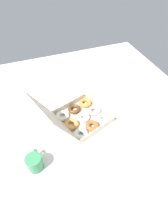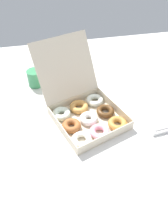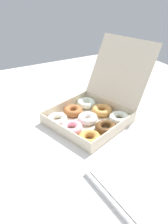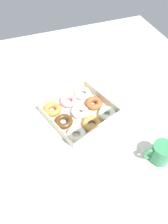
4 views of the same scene
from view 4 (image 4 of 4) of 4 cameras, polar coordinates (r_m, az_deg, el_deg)
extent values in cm
cube|color=silver|center=(114.16, -2.32, -1.68)|extent=(180.00, 180.00, 2.00)
cube|color=beige|center=(114.51, -1.18, -0.51)|extent=(39.44, 39.44, 0.40)
cube|color=beige|center=(119.52, 4.57, 3.85)|extent=(10.47, 29.49, 4.95)
cube|color=beige|center=(107.22, -7.64, -3.48)|extent=(10.47, 29.49, 4.95)
cube|color=beige|center=(121.30, -5.72, 4.57)|extent=(28.73, 10.21, 4.95)
cube|color=beige|center=(105.20, 4.00, -4.45)|extent=(28.73, 10.21, 4.95)
cube|color=beige|center=(89.48, 7.71, -1.11)|extent=(34.15, 24.04, 27.69)
torus|color=white|center=(122.92, -0.38, 4.97)|extent=(11.38, 11.38, 2.73)
torus|color=pink|center=(118.93, -4.22, 2.94)|extent=(13.42, 13.42, 2.92)
torus|color=#BA7F39|center=(115.49, -8.24, 0.68)|extent=(9.57, 9.57, 3.05)
torus|color=#9A572B|center=(117.51, 2.60, 2.33)|extent=(11.91, 11.91, 3.20)
torus|color=silver|center=(113.35, -1.15, 0.14)|extent=(13.00, 13.00, 3.21)
torus|color=#513217|center=(109.56, -5.28, -2.43)|extent=(12.67, 12.67, 2.77)
torus|color=silver|center=(113.00, 6.08, -0.42)|extent=(12.99, 12.99, 3.21)
torus|color=#CE8F45|center=(108.29, 2.06, -3.02)|extent=(11.89, 11.89, 3.12)
torus|color=silver|center=(104.33, -2.03, -5.86)|extent=(10.13, 10.13, 2.84)
cylinder|color=#348352|center=(100.95, 19.51, -10.00)|extent=(8.84, 8.84, 9.75)
torus|color=#348352|center=(99.28, 16.96, -10.37)|extent=(7.22, 3.32, 7.05)
cylinder|color=black|center=(98.44, 19.97, -9.04)|extent=(7.78, 7.78, 0.59)
cube|color=white|center=(131.73, -13.20, 5.95)|extent=(13.32, 11.80, 0.15)
camera|label=1|loc=(1.08, 59.75, 34.16)|focal=28.00mm
camera|label=2|loc=(1.52, -5.83, 45.35)|focal=35.00mm
camera|label=3|loc=(1.26, -46.30, 21.49)|focal=35.00mm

